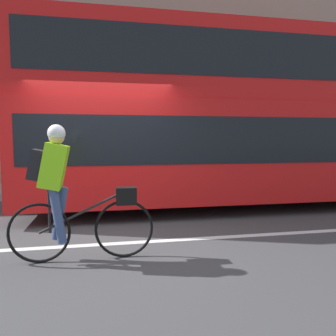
{
  "coord_description": "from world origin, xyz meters",
  "views": [
    {
      "loc": [
        0.04,
        -4.86,
        1.53
      ],
      "look_at": [
        1.1,
        0.59,
        1.04
      ],
      "focal_mm": 35.0,
      "sensor_mm": 36.0,
      "label": 1
    }
  ],
  "objects": [
    {
      "name": "trash_bin",
      "position": [
        6.68,
        4.74,
        0.62
      ],
      "size": [
        0.53,
        0.53,
        0.92
      ],
      "color": "#262628",
      "rests_on": "sidewalk_curb"
    },
    {
      "name": "road_center_line",
      "position": [
        0.0,
        -0.14,
        0.0
      ],
      "size": [
        50.0,
        0.14,
        0.01
      ],
      "primitive_type": "cube",
      "color": "silver",
      "rests_on": "ground_plane"
    },
    {
      "name": "building_facade",
      "position": [
        0.0,
        6.12,
        4.41
      ],
      "size": [
        60.0,
        0.3,
        8.81
      ],
      "color": "gray",
      "rests_on": "ground_plane"
    },
    {
      "name": "ground_plane",
      "position": [
        0.0,
        0.0,
        0.0
      ],
      "size": [
        80.0,
        80.0,
        0.0
      ],
      "primitive_type": "plane",
      "color": "#424244"
    },
    {
      "name": "cyclist_on_bike",
      "position": [
        -0.42,
        -0.7,
        0.91
      ],
      "size": [
        1.79,
        0.32,
        1.7
      ],
      "color": "black",
      "rests_on": "ground_plane"
    },
    {
      "name": "bus",
      "position": [
        3.61,
        2.18,
        2.09
      ],
      "size": [
        10.48,
        2.57,
        3.79
      ],
      "color": "black",
      "rests_on": "ground_plane"
    },
    {
      "name": "sidewalk_curb",
      "position": [
        0.0,
        4.86,
        0.08
      ],
      "size": [
        60.0,
        2.24,
        0.16
      ],
      "color": "gray",
      "rests_on": "ground_plane"
    }
  ]
}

